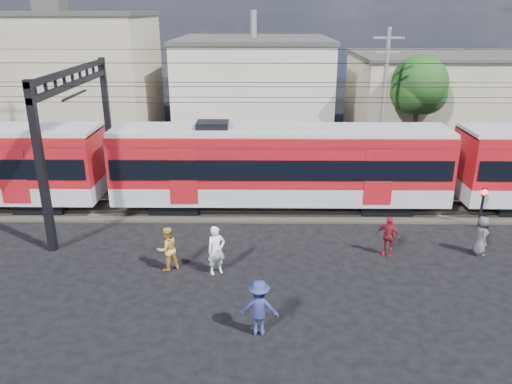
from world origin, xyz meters
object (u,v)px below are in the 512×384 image
(crossing_signal, at_px, (483,201))
(pedestrian_a, at_px, (216,250))
(pedestrian_c, at_px, (259,308))
(commuter_train, at_px, (284,164))

(crossing_signal, bearing_deg, pedestrian_a, -159.89)
(pedestrian_a, xyz_separation_m, pedestrian_c, (1.63, -3.78, -0.03))
(commuter_train, distance_m, pedestrian_a, 7.10)
(commuter_train, height_order, pedestrian_c, commuter_train)
(commuter_train, relative_size, crossing_signal, 25.96)
(commuter_train, relative_size, pedestrian_a, 26.45)
(pedestrian_a, height_order, pedestrian_c, pedestrian_a)
(commuter_train, xyz_separation_m, crossing_signal, (8.87, -2.11, -1.06))
(pedestrian_a, relative_size, pedestrian_c, 1.03)
(pedestrian_a, distance_m, crossing_signal, 12.41)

